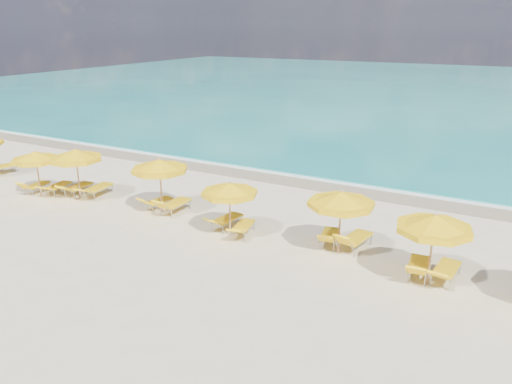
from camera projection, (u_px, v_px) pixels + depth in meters
The scene contains 25 objects.
ground_plane at pixel (237, 233), 18.74m from camera, with size 120.00×120.00×0.00m, color beige.
ocean at pixel (445, 91), 58.66m from camera, with size 120.00×80.00×0.30m, color #167F79.
wet_sand_band at pixel (312, 182), 24.90m from camera, with size 120.00×2.60×0.01m, color tan.
foam_line at pixel (318, 177), 25.56m from camera, with size 120.00×1.20×0.03m, color white.
whitecap_near at pixel (286, 134), 35.60m from camera, with size 14.00×0.36×0.05m, color white.
whitecap_far at pixel (509, 136), 35.08m from camera, with size 18.00×0.30×0.05m, color white.
umbrella_1 at pixel (36, 157), 22.34m from camera, with size 2.68×2.68×2.13m.
umbrella_2 at pixel (76, 155), 21.90m from camera, with size 3.04×3.04×2.33m.
umbrella_3 at pixel (159, 166), 20.25m from camera, with size 2.58×2.58×2.34m.
umbrella_4 at pixel (229, 189), 18.02m from camera, with size 2.23×2.23×2.10m.
umbrella_5 at pixel (341, 200), 16.50m from camera, with size 2.86×2.86×2.29m.
umbrella_6 at pixel (434, 224), 14.53m from camera, with size 2.63×2.63×2.28m.
lounger_0_right at pixel (0, 170), 25.97m from camera, with size 1.05×2.10×0.85m.
lounger_1_left at pixel (36, 188), 23.23m from camera, with size 0.82×1.70×0.77m.
lounger_1_right at pixel (58, 189), 23.11m from camera, with size 0.86×1.88×0.67m.
lounger_2_left at pixel (78, 190), 22.96m from camera, with size 0.78×1.89×0.73m.
lounger_2_right at pixel (98, 191), 22.73m from camera, with size 0.81×2.02×0.71m.
lounger_3_left at pixel (158, 204), 21.21m from camera, with size 0.82×1.68×0.71m.
lounger_3_right at pixel (175, 207), 20.73m from camera, with size 0.66×1.89×0.87m.
lounger_4_left at pixel (227, 223), 19.20m from camera, with size 0.81×1.86×0.72m.
lounger_4_right at pixel (243, 230), 18.53m from camera, with size 0.90×1.83×0.66m.
lounger_5_left at pixel (329, 239), 17.74m from camera, with size 0.89×1.80×0.77m.
lounger_5_right at pixel (355, 243), 17.36m from camera, with size 0.95×1.98×0.91m.
lounger_6_left at pixel (418, 270), 15.49m from camera, with size 0.76×1.85×0.83m.
lounger_6_right at pixel (445, 274), 15.22m from camera, with size 0.79×1.92×0.78m.
Camera 1 is at (8.89, -14.81, 7.48)m, focal length 35.00 mm.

